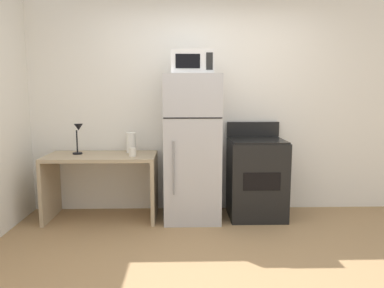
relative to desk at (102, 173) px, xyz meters
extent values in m
plane|color=#9E7A51|center=(1.23, -1.32, -0.53)|extent=(12.00, 12.00, 0.00)
cube|color=white|center=(1.23, 0.38, 0.77)|extent=(5.00, 0.10, 2.60)
cube|color=tan|center=(0.00, 0.00, 0.20)|extent=(1.25, 0.62, 0.04)
cube|color=tan|center=(-0.60, 0.00, -0.18)|extent=(0.04, 0.62, 0.71)
cube|color=tan|center=(0.60, 0.00, -0.18)|extent=(0.04, 0.62, 0.71)
cylinder|color=black|center=(-0.29, 0.06, 0.23)|extent=(0.11, 0.11, 0.02)
cylinder|color=black|center=(-0.29, 0.06, 0.37)|extent=(0.02, 0.02, 0.26)
cone|color=black|center=(-0.26, 0.04, 0.54)|extent=(0.10, 0.10, 0.08)
cylinder|color=white|center=(0.32, 0.14, 0.34)|extent=(0.11, 0.11, 0.24)
cylinder|color=white|center=(0.37, -0.11, 0.27)|extent=(0.08, 0.08, 0.09)
cube|color=#B7B7BC|center=(1.04, -0.01, 0.30)|extent=(0.63, 0.65, 1.66)
cube|color=black|center=(1.04, -0.34, 0.66)|extent=(0.62, 0.00, 0.01)
cylinder|color=gray|center=(0.84, -0.35, 0.13)|extent=(0.02, 0.02, 0.58)
cube|color=silver|center=(1.04, -0.03, 1.26)|extent=(0.46, 0.34, 0.26)
cube|color=black|center=(0.99, -0.21, 1.26)|extent=(0.26, 0.01, 0.15)
cube|color=black|center=(1.22, -0.21, 1.26)|extent=(0.07, 0.01, 0.18)
cube|color=black|center=(1.80, 0.01, -0.08)|extent=(0.64, 0.60, 0.90)
cube|color=black|center=(1.80, 0.01, 0.38)|extent=(0.61, 0.58, 0.02)
cube|color=black|center=(1.80, 0.29, 0.48)|extent=(0.64, 0.04, 0.18)
cube|color=black|center=(1.80, -0.29, -0.04)|extent=(0.41, 0.01, 0.20)
camera|label=1|loc=(0.94, -4.16, 0.94)|focal=34.26mm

